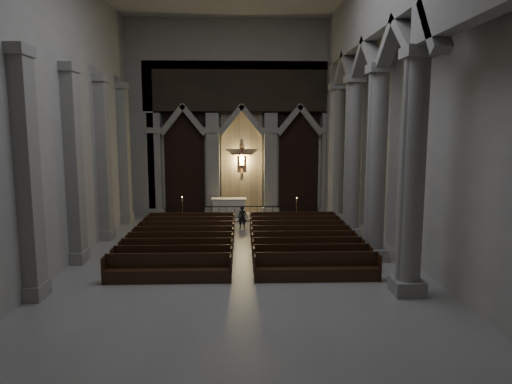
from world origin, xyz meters
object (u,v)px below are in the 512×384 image
pews (242,244)px  candle_stand_left (183,216)px  candle_stand_right (296,214)px  altar (229,207)px  altar_rail (242,211)px  worshipper (242,217)px

pews → candle_stand_left: bearing=118.6°
candle_stand_left → candle_stand_right: size_ratio=1.12×
altar → candle_stand_left: bearing=-154.5°
altar_rail → candle_stand_left: size_ratio=3.00×
candle_stand_left → pews: candle_stand_left is taller
altar_rail → candle_stand_right: (3.26, 0.14, -0.23)m
altar_rail → worshipper: bearing=-89.7°
candle_stand_left → pews: 7.29m
altar → altar_rail: (0.79, -0.88, -0.09)m
altar_rail → worshipper: (0.01, -2.09, 0.02)m
altar_rail → candle_stand_left: bearing=-173.3°
candle_stand_left → worshipper: (3.49, -1.68, 0.21)m
worshipper → pews: bearing=-84.3°
pews → worshipper: size_ratio=7.94×
altar_rail → candle_stand_left: 3.51m
candle_stand_right → worshipper: bearing=-145.7°
candle_stand_right → pews: candle_stand_right is taller
candle_stand_right → worshipper: size_ratio=1.10×
altar_rail → pews: 6.81m
altar → pews: size_ratio=0.21×
candle_stand_right → pews: size_ratio=0.14×
candle_stand_left → pews: (3.48, -6.40, -0.09)m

